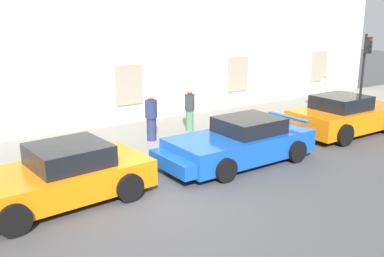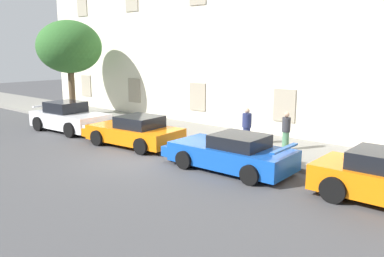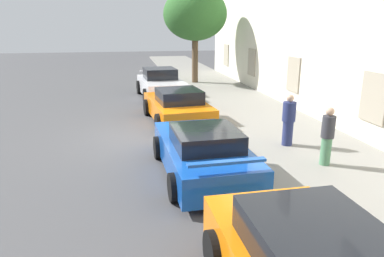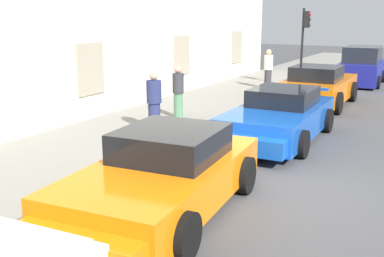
{
  "view_description": "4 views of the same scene",
  "coord_description": "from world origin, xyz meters",
  "px_view_note": "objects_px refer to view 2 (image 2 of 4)",
  "views": [
    {
      "loc": [
        -4.29,
        -8.14,
        4.27
      ],
      "look_at": [
        2.0,
        1.39,
        1.18
      ],
      "focal_mm": 40.83,
      "sensor_mm": 36.0,
      "label": 1
    },
    {
      "loc": [
        11.04,
        -9.6,
        4.07
      ],
      "look_at": [
        1.82,
        1.04,
        1.26
      ],
      "focal_mm": 36.54,
      "sensor_mm": 36.0,
      "label": 2
    },
    {
      "loc": [
        11.84,
        -0.73,
        3.71
      ],
      "look_at": [
        2.61,
        1.07,
        0.95
      ],
      "focal_mm": 33.36,
      "sensor_mm": 36.0,
      "label": 3
    },
    {
      "loc": [
        -7.73,
        -2.59,
        3.17
      ],
      "look_at": [
        -0.24,
        1.61,
        1.04
      ],
      "focal_mm": 43.49,
      "sensor_mm": 36.0,
      "label": 4
    }
  ],
  "objects_px": {
    "sportscar_yellow_flank": "(132,132)",
    "sportscar_white_middle": "(228,153)",
    "tree_near_kerb": "(69,47)",
    "pedestrian_bystander": "(247,126)",
    "sportscar_red_lead": "(72,119)",
    "pedestrian_strolling": "(286,131)"
  },
  "relations": [
    {
      "from": "sportscar_yellow_flank",
      "to": "sportscar_white_middle",
      "type": "relative_size",
      "value": 1.0
    },
    {
      "from": "sportscar_white_middle",
      "to": "tree_near_kerb",
      "type": "relative_size",
      "value": 0.82
    },
    {
      "from": "tree_near_kerb",
      "to": "pedestrian_bystander",
      "type": "xyz_separation_m",
      "value": [
        12.66,
        0.32,
        -3.34
      ]
    },
    {
      "from": "sportscar_red_lead",
      "to": "tree_near_kerb",
      "type": "bearing_deg",
      "value": 146.91
    },
    {
      "from": "sportscar_red_lead",
      "to": "sportscar_yellow_flank",
      "type": "distance_m",
      "value": 4.65
    },
    {
      "from": "sportscar_red_lead",
      "to": "pedestrian_strolling",
      "type": "xyz_separation_m",
      "value": [
        10.41,
        3.15,
        0.28
      ]
    },
    {
      "from": "tree_near_kerb",
      "to": "pedestrian_strolling",
      "type": "height_order",
      "value": "tree_near_kerb"
    },
    {
      "from": "sportscar_white_middle",
      "to": "pedestrian_strolling",
      "type": "bearing_deg",
      "value": 80.87
    },
    {
      "from": "tree_near_kerb",
      "to": "sportscar_red_lead",
      "type": "bearing_deg",
      "value": -33.09
    },
    {
      "from": "tree_near_kerb",
      "to": "pedestrian_bystander",
      "type": "bearing_deg",
      "value": 1.43
    },
    {
      "from": "sportscar_white_middle",
      "to": "pedestrian_bystander",
      "type": "bearing_deg",
      "value": 111.37
    },
    {
      "from": "sportscar_yellow_flank",
      "to": "sportscar_red_lead",
      "type": "bearing_deg",
      "value": -179.2
    },
    {
      "from": "sportscar_red_lead",
      "to": "sportscar_yellow_flank",
      "type": "height_order",
      "value": "sportscar_red_lead"
    },
    {
      "from": "sportscar_red_lead",
      "to": "tree_near_kerb",
      "type": "relative_size",
      "value": 0.83
    },
    {
      "from": "pedestrian_bystander",
      "to": "tree_near_kerb",
      "type": "bearing_deg",
      "value": -178.57
    },
    {
      "from": "sportscar_red_lead",
      "to": "sportscar_white_middle",
      "type": "relative_size",
      "value": 1.01
    },
    {
      "from": "sportscar_white_middle",
      "to": "pedestrian_strolling",
      "type": "height_order",
      "value": "pedestrian_strolling"
    },
    {
      "from": "sportscar_yellow_flank",
      "to": "pedestrian_bystander",
      "type": "bearing_deg",
      "value": 34.64
    },
    {
      "from": "sportscar_red_lead",
      "to": "pedestrian_bystander",
      "type": "xyz_separation_m",
      "value": [
        8.73,
        2.88,
        0.28
      ]
    },
    {
      "from": "sportscar_yellow_flank",
      "to": "sportscar_white_middle",
      "type": "xyz_separation_m",
      "value": [
        5.23,
        -0.15,
        -0.02
      ]
    },
    {
      "from": "tree_near_kerb",
      "to": "sportscar_white_middle",
      "type": "bearing_deg",
      "value": -10.84
    },
    {
      "from": "sportscar_white_middle",
      "to": "tree_near_kerb",
      "type": "xyz_separation_m",
      "value": [
        -13.82,
        2.65,
        3.7
      ]
    }
  ]
}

